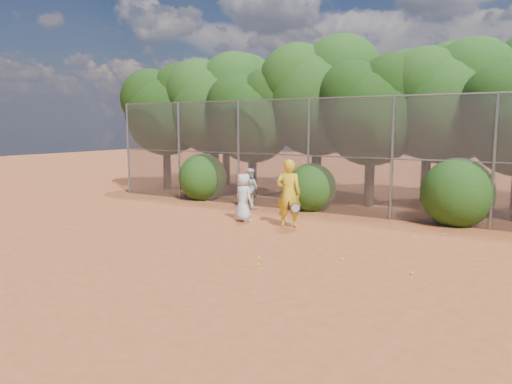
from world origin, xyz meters
The scene contains 23 objects.
ground centered at (0.00, 0.00, 0.00)m, with size 80.00×80.00×0.00m, color #A44D25.
fence_back centered at (-0.12, 6.00, 2.05)m, with size 20.05×0.09×4.03m.
tree_0 centered at (-9.44, 8.04, 3.93)m, with size 4.38×3.81×6.00m.
tree_1 centered at (-6.94, 8.54, 4.16)m, with size 4.64×4.03×6.35m.
tree_2 centered at (-4.45, 7.83, 3.58)m, with size 3.99×3.47×5.47m.
tree_3 centered at (-1.94, 8.84, 4.40)m, with size 4.89×4.26×6.70m.
tree_4 centered at (0.55, 8.24, 3.76)m, with size 4.19×3.64×5.73m.
tree_5 centered at (3.06, 9.04, 4.05)m, with size 4.51×3.92×6.17m.
tree_9 centered at (-7.94, 10.84, 4.34)m, with size 4.83×4.20×6.62m.
tree_10 centered at (-2.93, 11.05, 4.63)m, with size 5.15×4.48×7.06m.
tree_11 centered at (2.06, 10.64, 4.16)m, with size 4.64×4.03×6.35m.
bush_0 centered at (-6.00, 6.30, 1.00)m, with size 2.00×2.00×2.00m, color #1B4210.
bush_1 centered at (-1.00, 6.30, 0.90)m, with size 1.80×1.80×1.80m, color #1B4210.
bush_2 centered at (4.00, 6.30, 1.10)m, with size 2.20×2.20×2.20m, color #1B4210.
player_yellow centered at (-0.25, 3.15, 1.03)m, with size 0.96×0.79×2.06m.
player_teen centered at (-1.93, 3.23, 0.79)m, with size 0.89×0.73×1.59m.
player_white centered at (-3.10, 5.40, 0.75)m, with size 0.86×0.71×1.50m.
ball_0 centered at (2.60, 0.48, 0.03)m, with size 0.07×0.07×0.07m, color #C6E82A.
ball_1 centered at (3.37, 3.67, 0.03)m, with size 0.07×0.07×0.07m, color #C6E82A.
ball_2 centered at (1.22, -0.92, 0.03)m, with size 0.07×0.07×0.07m, color #C6E82A.
ball_3 centered at (4.23, 0.25, 0.03)m, with size 0.07×0.07×0.07m, color #C6E82A.
ball_4 centered at (0.92, -0.44, 0.03)m, with size 0.07×0.07×0.07m, color #C6E82A.
ball_5 centered at (4.04, 4.44, 0.03)m, with size 0.07×0.07×0.07m, color #C6E82A.
Camera 1 is at (6.83, -9.99, 3.11)m, focal length 35.00 mm.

